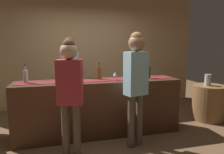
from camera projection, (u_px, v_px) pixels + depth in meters
ground_plane at (99, 133)px, 3.86m from camera, size 10.00×10.00×0.00m
back_wall at (84, 50)px, 5.45m from camera, size 6.00×0.12×2.90m
bar_counter at (99, 107)px, 3.78m from camera, size 2.86×0.60×0.98m
counter_runner_cloth at (99, 80)px, 3.71m from camera, size 2.72×0.28×0.01m
wine_bottle_green at (148, 72)px, 3.92m from camera, size 0.07×0.07×0.30m
wine_bottle_amber at (99, 73)px, 3.79m from camera, size 0.07×0.07×0.30m
wine_bottle_clear at (26, 76)px, 3.43m from camera, size 0.07×0.07×0.30m
wine_glass_near_customer at (115, 74)px, 3.71m from camera, size 0.07×0.07×0.14m
wine_glass_mid_counter at (68, 75)px, 3.61m from camera, size 0.07×0.07×0.14m
bartender at (70, 71)px, 4.13m from camera, size 0.34×0.24×1.74m
customer_sipping at (136, 76)px, 3.23m from camera, size 0.38×0.29×1.79m
customer_browsing at (70, 86)px, 2.91m from camera, size 0.38×0.29×1.67m
round_side_table at (209, 102)px, 4.54m from camera, size 0.68×0.68×0.74m
vase_on_side_table at (208, 80)px, 4.45m from camera, size 0.13×0.13×0.24m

